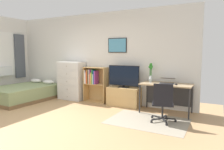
# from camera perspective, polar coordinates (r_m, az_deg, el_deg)

# --- Properties ---
(ground_plane) EXTENTS (7.20, 7.20, 0.00)m
(ground_plane) POSITION_cam_1_polar(r_m,az_deg,el_deg) (4.83, -20.45, -12.32)
(ground_plane) COLOR tan
(wall_back_with_posters) EXTENTS (6.12, 0.09, 2.70)m
(wall_back_with_posters) POSITION_cam_1_polar(r_m,az_deg,el_deg) (6.46, -4.58, 4.85)
(wall_back_with_posters) COLOR silver
(wall_back_with_posters) RESTS_ON ground_plane
(area_rug) EXTENTS (1.70, 1.20, 0.01)m
(area_rug) POSITION_cam_1_polar(r_m,az_deg,el_deg) (4.71, 9.85, -12.45)
(area_rug) COLOR #9E937F
(area_rug) RESTS_ON ground_plane
(bed) EXTENTS (1.48, 2.03, 0.58)m
(bed) POSITION_cam_1_polar(r_m,az_deg,el_deg) (7.13, -23.12, -4.55)
(bed) COLOR brown
(bed) RESTS_ON ground_plane
(dresser) EXTENTS (0.85, 0.46, 1.21)m
(dresser) POSITION_cam_1_polar(r_m,az_deg,el_deg) (6.73, -11.17, -1.57)
(dresser) COLOR silver
(dresser) RESTS_ON ground_plane
(bookshelf) EXTENTS (0.73, 0.30, 1.06)m
(bookshelf) POSITION_cam_1_polar(r_m,az_deg,el_deg) (6.30, -5.04, -1.70)
(bookshelf) COLOR tan
(bookshelf) RESTS_ON ground_plane
(tv_stand) EXTENTS (0.92, 0.41, 0.53)m
(tv_stand) POSITION_cam_1_polar(r_m,az_deg,el_deg) (5.84, 3.29, -6.03)
(tv_stand) COLOR tan
(tv_stand) RESTS_ON ground_plane
(television) EXTENTS (0.92, 0.16, 0.62)m
(television) POSITION_cam_1_polar(r_m,az_deg,el_deg) (5.72, 3.23, -0.41)
(television) COLOR black
(television) RESTS_ON tv_stand
(desk) EXTENTS (1.23, 0.64, 0.74)m
(desk) POSITION_cam_1_polar(r_m,az_deg,el_deg) (5.36, 14.99, -3.60)
(desk) COLOR tan
(desk) RESTS_ON ground_plane
(office_chair) EXTENTS (0.58, 0.57, 0.86)m
(office_chair) POSITION_cam_1_polar(r_m,az_deg,el_deg) (4.57, 13.90, -7.22)
(office_chair) COLOR #232326
(office_chair) RESTS_ON ground_plane
(laptop) EXTENTS (0.40, 0.42, 0.16)m
(laptop) POSITION_cam_1_polar(r_m,az_deg,el_deg) (5.30, 15.03, -1.60)
(laptop) COLOR #B7B7BC
(laptop) RESTS_ON desk
(computer_mouse) EXTENTS (0.06, 0.10, 0.03)m
(computer_mouse) POSITION_cam_1_polar(r_m,az_deg,el_deg) (5.13, 17.34, -2.45)
(computer_mouse) COLOR #262628
(computer_mouse) RESTS_ON desk
(bamboo_vase) EXTENTS (0.11, 0.10, 0.49)m
(bamboo_vase) POSITION_cam_1_polar(r_m,az_deg,el_deg) (5.54, 10.67, 0.91)
(bamboo_vase) COLOR silver
(bamboo_vase) RESTS_ON desk
(wine_glass) EXTENTS (0.07, 0.07, 0.18)m
(wine_glass) POSITION_cam_1_polar(r_m,az_deg,el_deg) (5.28, 10.63, -0.74)
(wine_glass) COLOR silver
(wine_glass) RESTS_ON desk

